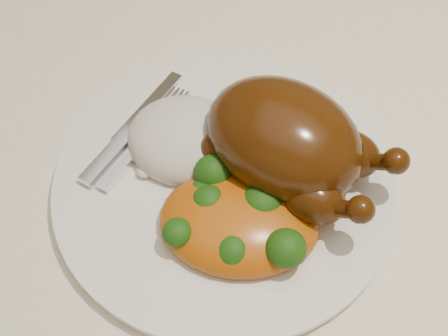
% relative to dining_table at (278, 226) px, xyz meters
% --- Properties ---
extents(dining_table, '(1.60, 0.90, 0.76)m').
position_rel_dining_table_xyz_m(dining_table, '(0.00, 0.00, 0.00)').
color(dining_table, brown).
rests_on(dining_table, floor).
extents(tablecloth, '(1.73, 1.03, 0.18)m').
position_rel_dining_table_xyz_m(tablecloth, '(0.00, 0.00, 0.07)').
color(tablecloth, white).
rests_on(tablecloth, dining_table).
extents(dinner_plate, '(0.40, 0.40, 0.01)m').
position_rel_dining_table_xyz_m(dinner_plate, '(-0.04, -0.05, 0.11)').
color(dinner_plate, white).
rests_on(dinner_plate, tablecloth).
extents(roast_chicken, '(0.19, 0.14, 0.10)m').
position_rel_dining_table_xyz_m(roast_chicken, '(0.00, -0.01, 0.16)').
color(roast_chicken, '#462507').
rests_on(roast_chicken, dinner_plate).
extents(rice_mound, '(0.13, 0.12, 0.06)m').
position_rel_dining_table_xyz_m(rice_mound, '(-0.09, -0.03, 0.13)').
color(rice_mound, silver).
rests_on(rice_mound, dinner_plate).
extents(mac_and_cheese, '(0.17, 0.15, 0.06)m').
position_rel_dining_table_xyz_m(mac_and_cheese, '(-0.01, -0.08, 0.13)').
color(mac_and_cheese, '#B5500B').
rests_on(mac_and_cheese, dinner_plate).
extents(cutlery, '(0.04, 0.16, 0.01)m').
position_rel_dining_table_xyz_m(cutlery, '(-0.14, -0.05, 0.12)').
color(cutlery, silver).
rests_on(cutlery, dinner_plate).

